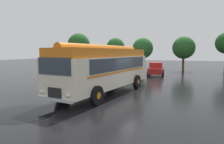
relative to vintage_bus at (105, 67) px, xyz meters
name	(u,v)px	position (x,y,z in m)	size (l,w,h in m)	color
ground_plane	(118,93)	(0.85, 0.35, -1.89)	(120.00, 120.00, 0.00)	black
vintage_bus	(105,67)	(0.00, 0.00, 0.00)	(4.17, 10.36, 3.49)	silver
car_near_left	(112,68)	(-3.54, 11.62, -1.05)	(2.39, 4.40, 1.66)	#B7BABF
car_mid_left	(132,69)	(-0.88, 11.77, -1.05)	(2.25, 4.34, 1.66)	silver
car_mid_right	(156,69)	(2.16, 12.46, -1.05)	(2.12, 4.28, 1.66)	maroon
box_van	(95,64)	(-6.08, 11.70, -0.53)	(2.74, 5.92, 2.50)	#B2B7BC
tree_far_left	(78,44)	(-12.39, 18.62, 2.45)	(3.96, 3.96, 6.31)	#4C3823
tree_left_of_centre	(115,47)	(-5.15, 17.87, 1.86)	(2.97, 2.97, 5.28)	#4C3823
tree_centre	(142,48)	(-0.85, 18.85, 1.72)	(3.30, 3.30, 5.25)	#4C3823
tree_right_of_centre	(183,47)	(5.37, 19.81, 1.82)	(3.47, 3.47, 5.40)	#4C3823
puddle_patch	(23,113)	(-2.07, -5.86, -1.89)	(3.23, 3.23, 0.01)	black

